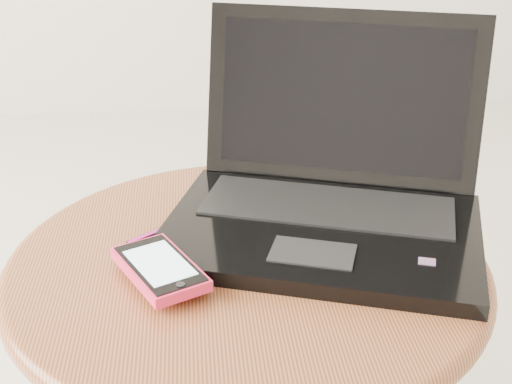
{
  "coord_description": "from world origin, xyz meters",
  "views": [
    {
      "loc": [
        0.02,
        -0.63,
        0.89
      ],
      "look_at": [
        0.1,
        0.16,
        0.52
      ],
      "focal_mm": 50.47,
      "sensor_mm": 36.0,
      "label": 1
    }
  ],
  "objects": [
    {
      "name": "table",
      "position": [
        0.08,
        0.11,
        0.36
      ],
      "size": [
        0.58,
        0.58,
        0.46
      ],
      "color": "#4D1D0F",
      "rests_on": "ground"
    },
    {
      "name": "phone_black",
      "position": [
        -0.0,
        0.11,
        0.46
      ],
      "size": [
        0.12,
        0.13,
        0.01
      ],
      "color": "black",
      "rests_on": "table"
    },
    {
      "name": "phone_pink",
      "position": [
        -0.02,
        0.06,
        0.47
      ],
      "size": [
        0.12,
        0.14,
        0.02
      ],
      "color": "#F12852",
      "rests_on": "phone_black"
    },
    {
      "name": "laptop",
      "position": [
        0.19,
        0.18,
        0.5
      ],
      "size": [
        0.46,
        0.43,
        0.25
      ],
      "color": "black",
      "rests_on": "table"
    }
  ]
}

